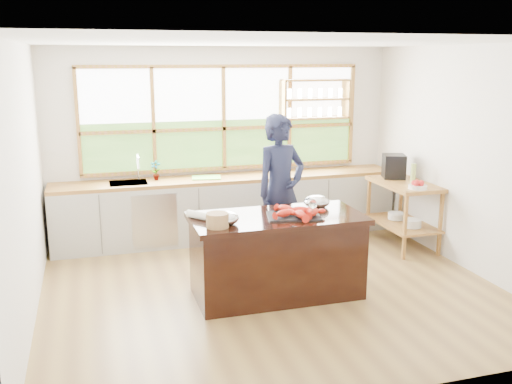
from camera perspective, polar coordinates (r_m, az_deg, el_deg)
name	(u,v)px	position (r m, az deg, el deg)	size (l,w,h in m)	color
ground_plane	(271,287)	(6.56, 1.49, -9.52)	(5.00, 5.00, 0.00)	olive
room_shell	(260,128)	(6.59, 0.40, 6.39)	(5.02, 4.52, 2.71)	silver
back_counter	(228,207)	(8.18, -2.80, -1.52)	(4.90, 0.63, 0.90)	#ACABA3
right_shelf_unit	(404,204)	(8.02, 14.55, -1.13)	(0.62, 1.10, 0.90)	#A77D30
island	(277,255)	(6.22, 2.09, -6.34)	(1.85, 0.90, 0.90)	black
cook	(280,191)	(6.99, 2.46, 0.06)	(0.69, 0.45, 1.89)	#171B33
potted_plant	(156,170)	(7.94, -10.00, 2.15)	(0.14, 0.10, 0.27)	slate
cutting_board	(206,177)	(8.01, -4.99, 1.46)	(0.40, 0.30, 0.01)	#73D048
espresso_machine	(394,166)	(8.19, 13.62, 2.52)	(0.29, 0.31, 0.33)	black
wine_bottle	(413,174)	(7.87, 15.45, 1.77)	(0.07, 0.07, 0.28)	#97B456
fruit_bowl	(418,186)	(7.60, 15.87, 0.63)	(0.24, 0.24, 0.11)	silver
slate_board	(294,216)	(6.06, 3.80, -2.40)	(0.55, 0.40, 0.02)	black
lobster_pile	(297,212)	(6.02, 4.10, -2.00)	(0.52, 0.48, 0.08)	red
mixing_bowl_left	(225,218)	(5.77, -3.17, -2.63)	(0.29, 0.29, 0.14)	#B2B4B8
mixing_bowl_right	(317,202)	(6.45, 6.09, -0.97)	(0.29, 0.29, 0.14)	#B2B4B8
wine_glass	(313,205)	(5.92, 5.70, -1.28)	(0.08, 0.08, 0.22)	white
wicker_basket	(217,220)	(5.67, -3.88, -2.83)	(0.23, 0.23, 0.15)	#9C7D4C
parchment_roll	(199,215)	(5.97, -5.74, -2.35)	(0.08, 0.08, 0.30)	white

